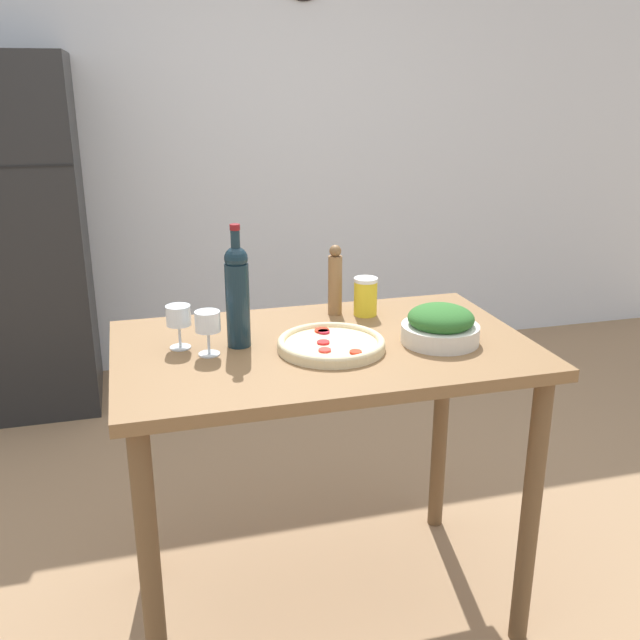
{
  "coord_description": "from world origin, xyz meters",
  "views": [
    {
      "loc": [
        -0.52,
        -1.87,
        1.65
      ],
      "look_at": [
        0.0,
        0.04,
        0.98
      ],
      "focal_mm": 40.0,
      "sensor_mm": 36.0,
      "label": 1
    }
  ],
  "objects_px": {
    "refrigerator": "(17,239)",
    "wine_glass_far": "(179,318)",
    "wine_bottle": "(237,293)",
    "salad_bowl": "(440,326)",
    "pepper_mill": "(335,281)",
    "salt_canister": "(365,296)",
    "wine_glass_near": "(208,324)",
    "homemade_pizza": "(331,344)"
  },
  "relations": [
    {
      "from": "pepper_mill",
      "to": "salt_canister",
      "type": "bearing_deg",
      "value": -21.33
    },
    {
      "from": "pepper_mill",
      "to": "salad_bowl",
      "type": "bearing_deg",
      "value": -56.85
    },
    {
      "from": "wine_bottle",
      "to": "wine_glass_far",
      "type": "bearing_deg",
      "value": 171.49
    },
    {
      "from": "refrigerator",
      "to": "wine_glass_far",
      "type": "relative_size",
      "value": 13.98
    },
    {
      "from": "refrigerator",
      "to": "salt_canister",
      "type": "distance_m",
      "value": 2.12
    },
    {
      "from": "wine_glass_near",
      "to": "homemade_pizza",
      "type": "height_order",
      "value": "wine_glass_near"
    },
    {
      "from": "homemade_pizza",
      "to": "salt_canister",
      "type": "distance_m",
      "value": 0.34
    },
    {
      "from": "refrigerator",
      "to": "pepper_mill",
      "type": "bearing_deg",
      "value": -54.88
    },
    {
      "from": "pepper_mill",
      "to": "salt_canister",
      "type": "relative_size",
      "value": 1.85
    },
    {
      "from": "refrigerator",
      "to": "salad_bowl",
      "type": "relative_size",
      "value": 7.8
    },
    {
      "from": "refrigerator",
      "to": "pepper_mill",
      "type": "distance_m",
      "value": 2.04
    },
    {
      "from": "homemade_pizza",
      "to": "salad_bowl",
      "type": "bearing_deg",
      "value": -5.14
    },
    {
      "from": "salad_bowl",
      "to": "salt_canister",
      "type": "bearing_deg",
      "value": 112.98
    },
    {
      "from": "wine_glass_far",
      "to": "homemade_pizza",
      "type": "distance_m",
      "value": 0.44
    },
    {
      "from": "salad_bowl",
      "to": "salt_canister",
      "type": "xyz_separation_m",
      "value": [
        -0.13,
        0.3,
        0.01
      ]
    },
    {
      "from": "wine_glass_near",
      "to": "salt_canister",
      "type": "bearing_deg",
      "value": 22.11
    },
    {
      "from": "pepper_mill",
      "to": "wine_glass_near",
      "type": "bearing_deg",
      "value": -150.2
    },
    {
      "from": "pepper_mill",
      "to": "homemade_pizza",
      "type": "distance_m",
      "value": 0.34
    },
    {
      "from": "wine_glass_near",
      "to": "wine_bottle",
      "type": "bearing_deg",
      "value": 26.55
    },
    {
      "from": "refrigerator",
      "to": "wine_glass_near",
      "type": "relative_size",
      "value": 13.98
    },
    {
      "from": "homemade_pizza",
      "to": "wine_glass_far",
      "type": "bearing_deg",
      "value": 163.11
    },
    {
      "from": "salad_bowl",
      "to": "salt_canister",
      "type": "distance_m",
      "value": 0.33
    },
    {
      "from": "pepper_mill",
      "to": "salt_canister",
      "type": "xyz_separation_m",
      "value": [
        0.09,
        -0.04,
        -0.05
      ]
    },
    {
      "from": "pepper_mill",
      "to": "salad_bowl",
      "type": "height_order",
      "value": "pepper_mill"
    },
    {
      "from": "salad_bowl",
      "to": "homemade_pizza",
      "type": "relative_size",
      "value": 0.74
    },
    {
      "from": "wine_bottle",
      "to": "wine_glass_far",
      "type": "distance_m",
      "value": 0.18
    },
    {
      "from": "refrigerator",
      "to": "salt_canister",
      "type": "xyz_separation_m",
      "value": [
        1.26,
        -1.7,
        0.09
      ]
    },
    {
      "from": "pepper_mill",
      "to": "salt_canister",
      "type": "height_order",
      "value": "pepper_mill"
    },
    {
      "from": "wine_bottle",
      "to": "salt_canister",
      "type": "xyz_separation_m",
      "value": [
        0.44,
        0.17,
        -0.09
      ]
    },
    {
      "from": "wine_glass_far",
      "to": "pepper_mill",
      "type": "relative_size",
      "value": 0.55
    },
    {
      "from": "pepper_mill",
      "to": "salad_bowl",
      "type": "relative_size",
      "value": 1.01
    },
    {
      "from": "salad_bowl",
      "to": "wine_glass_near",
      "type": "bearing_deg",
      "value": 172.83
    },
    {
      "from": "refrigerator",
      "to": "salt_canister",
      "type": "bearing_deg",
      "value": -53.39
    },
    {
      "from": "homemade_pizza",
      "to": "wine_glass_near",
      "type": "bearing_deg",
      "value": 170.92
    },
    {
      "from": "wine_bottle",
      "to": "salad_bowl",
      "type": "relative_size",
      "value": 1.56
    },
    {
      "from": "homemade_pizza",
      "to": "pepper_mill",
      "type": "bearing_deg",
      "value": 71.62
    },
    {
      "from": "wine_bottle",
      "to": "wine_glass_far",
      "type": "relative_size",
      "value": 2.8
    },
    {
      "from": "refrigerator",
      "to": "pepper_mill",
      "type": "xyz_separation_m",
      "value": [
        1.17,
        -1.66,
        0.14
      ]
    },
    {
      "from": "wine_glass_near",
      "to": "wine_glass_far",
      "type": "relative_size",
      "value": 1.0
    },
    {
      "from": "refrigerator",
      "to": "salad_bowl",
      "type": "xyz_separation_m",
      "value": [
        1.39,
        -2.0,
        0.08
      ]
    },
    {
      "from": "wine_bottle",
      "to": "homemade_pizza",
      "type": "bearing_deg",
      "value": -22.14
    },
    {
      "from": "wine_glass_near",
      "to": "refrigerator",
      "type": "bearing_deg",
      "value": 110.77
    }
  ]
}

